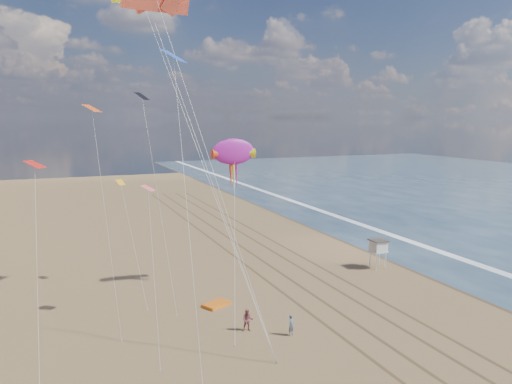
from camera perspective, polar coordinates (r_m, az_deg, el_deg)
wet_sand at (r=71.59m, az=12.23°, el=-5.01°), size 260.00×260.00×0.00m
foam at (r=74.00m, az=14.93°, el=-4.66°), size 260.00×260.00×0.00m
tracks at (r=55.16m, az=3.88°, el=-8.89°), size 7.68×120.00×0.01m
lifeguard_stand at (r=56.68m, az=13.81°, el=-6.04°), size 1.79×1.79×3.22m
grounded_kite at (r=45.30m, az=-4.54°, el=-12.67°), size 2.74×2.36×0.26m
show_kite at (r=47.53m, az=-2.59°, el=4.58°), size 4.41×6.75×18.11m
kite_flyer_a at (r=39.40m, az=4.07°, el=-14.93°), size 0.71×0.61×1.64m
kite_flyer_b at (r=40.01m, az=-0.96°, el=-14.43°), size 1.03×0.91×1.78m
small_kites at (r=40.03m, az=-14.42°, el=8.47°), size 10.74×17.98×10.98m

